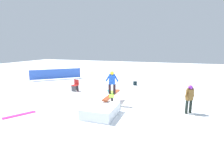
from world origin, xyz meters
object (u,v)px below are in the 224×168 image
object	(u,v)px
rail_feature	(112,96)
main_rider_on_rail	(112,83)
loose_snowboard_magenta	(19,115)
backpack_on_snow	(135,83)
bystander_brown	(189,98)
folding_chair	(75,86)
loose_snowboard_cyan	(110,92)

from	to	relation	value
rail_feature	main_rider_on_rail	size ratio (longest dim) A/B	1.57
rail_feature	loose_snowboard_magenta	world-z (taller)	rail_feature
loose_snowboard_magenta	backpack_on_snow	world-z (taller)	backpack_on_snow
loose_snowboard_magenta	backpack_on_snow	size ratio (longest dim) A/B	4.47
rail_feature	bystander_brown	size ratio (longest dim) A/B	1.65
rail_feature	loose_snowboard_magenta	xyz separation A→B (m)	(-3.07, 3.82, -0.55)
backpack_on_snow	folding_chair	bearing A→B (deg)	-162.02
main_rider_on_rail	bystander_brown	size ratio (longest dim) A/B	1.05
main_rider_on_rail	loose_snowboard_cyan	xyz separation A→B (m)	(2.73, 1.16, -1.31)
loose_snowboard_cyan	folding_chair	bearing A→B (deg)	74.39
backpack_on_snow	main_rider_on_rail	bearing A→B (deg)	-116.00
rail_feature	bystander_brown	distance (m)	4.14
rail_feature	backpack_on_snow	bearing A→B (deg)	-1.83
rail_feature	folding_chair	bearing A→B (deg)	59.54
main_rider_on_rail	backpack_on_snow	world-z (taller)	main_rider_on_rail
rail_feature	folding_chair	size ratio (longest dim) A/B	2.78
loose_snowboard_magenta	folding_chair	bearing A→B (deg)	29.52
main_rider_on_rail	loose_snowboard_cyan	distance (m)	3.24
rail_feature	loose_snowboard_cyan	world-z (taller)	rail_feature
main_rider_on_rail	folding_chair	distance (m)	4.44
main_rider_on_rail	backpack_on_snow	xyz separation A→B (m)	(5.76, -0.10, -1.15)
loose_snowboard_cyan	bystander_brown	bearing A→B (deg)	-144.74
loose_snowboard_cyan	folding_chair	size ratio (longest dim) A/B	1.59
main_rider_on_rail	loose_snowboard_cyan	bearing A→B (deg)	6.06
bystander_brown	backpack_on_snow	world-z (taller)	bystander_brown
loose_snowboard_cyan	backpack_on_snow	size ratio (longest dim) A/B	4.11
rail_feature	loose_snowboard_cyan	distance (m)	3.02
bystander_brown	folding_chair	bearing A→B (deg)	-56.76
main_rider_on_rail	loose_snowboard_magenta	xyz separation A→B (m)	(-3.07, 3.82, -1.31)
loose_snowboard_magenta	folding_chair	size ratio (longest dim) A/B	1.73
loose_snowboard_magenta	main_rider_on_rail	bearing A→B (deg)	-21.22
loose_snowboard_magenta	loose_snowboard_cyan	size ratio (longest dim) A/B	1.09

